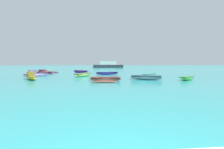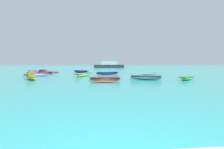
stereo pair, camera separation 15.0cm
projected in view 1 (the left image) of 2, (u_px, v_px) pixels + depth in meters
name	position (u px, v px, depth m)	size (l,w,h in m)	color
moored_boat_0	(31.00, 77.00, 17.77)	(2.03, 2.70, 0.81)	yellow
moored_boat_1	(107.00, 73.00, 25.41)	(3.52, 1.72, 0.38)	navy
moored_boat_2	(187.00, 78.00, 17.29)	(2.22, 1.93, 0.36)	#52D156
moored_boat_3	(106.00, 79.00, 16.48)	(3.09, 3.45, 0.44)	#BC5746
moored_boat_4	(150.00, 75.00, 21.95)	(2.28, 2.07, 0.33)	#43BCA5
moored_boat_5	(84.00, 75.00, 21.92)	(2.08, 4.06, 0.42)	#9ED05B
moored_boat_6	(44.00, 72.00, 28.13)	(4.25, 4.66, 0.62)	#C1366D
moored_boat_7	(35.00, 74.00, 21.81)	(2.76, 2.42, 0.85)	#CA97DC
moored_boat_8	(146.00, 77.00, 17.53)	(3.30, 1.91, 0.46)	#6C95A6
moored_boat_9	(81.00, 72.00, 28.48)	(2.76, 2.19, 0.47)	#622096
distant_ferry	(108.00, 65.00, 59.28)	(10.11, 2.22, 2.22)	#2D333D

